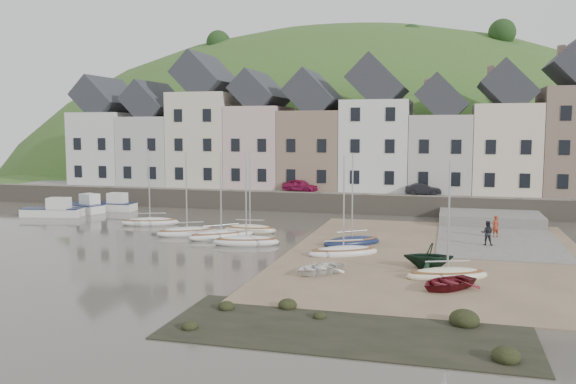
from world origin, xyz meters
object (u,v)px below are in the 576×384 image
(person_red, at_px, (495,226))
(rowboat_white, at_px, (318,268))
(rowboat_red, at_px, (447,282))
(rowboat_green, at_px, (428,256))
(car_left, at_px, (300,185))
(person_dark, at_px, (487,233))
(sailboat_0, at_px, (150,222))
(car_right, at_px, (423,189))

(person_red, bearing_deg, rowboat_white, 23.94)
(rowboat_red, height_order, person_red, person_red)
(rowboat_green, height_order, car_left, car_left)
(person_red, height_order, person_dark, person_dark)
(sailboat_0, xyz_separation_m, person_red, (26.48, 0.77, 0.62))
(person_red, bearing_deg, car_right, -96.38)
(rowboat_green, bearing_deg, person_red, 149.89)
(person_red, relative_size, car_left, 0.43)
(sailboat_0, relative_size, person_red, 4.13)
(person_red, height_order, car_right, car_right)
(sailboat_0, relative_size, rowboat_red, 2.00)
(sailboat_0, relative_size, rowboat_green, 2.35)
(rowboat_red, bearing_deg, sailboat_0, -169.06)
(rowboat_white, bearing_deg, car_left, 144.78)
(sailboat_0, height_order, car_right, sailboat_0)
(rowboat_white, distance_m, rowboat_green, 6.29)
(rowboat_red, relative_size, person_dark, 1.96)
(car_left, height_order, car_right, car_left)
(person_dark, bearing_deg, car_right, -66.79)
(rowboat_white, height_order, car_left, car_left)
(person_red, distance_m, person_dark, 3.36)
(sailboat_0, xyz_separation_m, car_right, (20.94, 13.39, 1.88))
(person_red, bearing_deg, car_left, -66.18)
(rowboat_white, xyz_separation_m, rowboat_red, (6.63, -1.40, 0.03))
(car_left, bearing_deg, person_dark, -114.50)
(rowboat_green, relative_size, car_left, 0.75)
(car_left, bearing_deg, sailboat_0, 164.94)
(rowboat_green, xyz_separation_m, rowboat_red, (1.02, -4.22, -0.38))
(rowboat_red, xyz_separation_m, person_dark, (2.48, 11.70, 0.54))
(sailboat_0, height_order, person_dark, sailboat_0)
(rowboat_green, distance_m, car_left, 26.85)
(rowboat_green, xyz_separation_m, car_right, (-1.31, 23.39, 1.37))
(car_right, bearing_deg, rowboat_red, 179.50)
(rowboat_red, xyz_separation_m, person_red, (3.22, 14.98, 0.50))
(rowboat_green, xyz_separation_m, person_dark, (3.50, 7.48, 0.16))
(car_right, bearing_deg, car_left, 84.67)
(sailboat_0, bearing_deg, person_red, 1.66)
(rowboat_white, distance_m, person_dark, 13.76)
(rowboat_red, distance_m, car_right, 27.76)
(rowboat_green, height_order, person_red, person_red)
(car_left, relative_size, car_right, 1.10)
(rowboat_white, xyz_separation_m, person_dark, (9.12, 10.29, 0.56))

